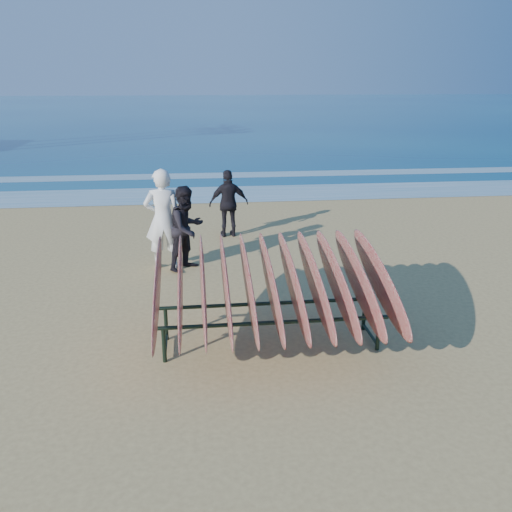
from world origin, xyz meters
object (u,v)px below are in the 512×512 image
object	(u,v)px
surfboard_rack	(271,284)
person_white	(163,219)
person_dark_a	(187,228)
person_dark_b	(229,204)

from	to	relation	value
surfboard_rack	person_white	bearing A→B (deg)	114.93
person_white	person_dark_a	bearing A→B (deg)	163.48
surfboard_rack	person_dark_b	size ratio (longest dim) A/B	2.01
surfboard_rack	person_dark_b	distance (m)	5.60
person_dark_b	surfboard_rack	bearing A→B (deg)	86.56
surfboard_rack	person_dark_b	bearing A→B (deg)	92.08
surfboard_rack	person_white	distance (m)	3.87
person_white	surfboard_rack	bearing A→B (deg)	114.78
person_dark_a	person_dark_b	bearing A→B (deg)	21.68
person_dark_a	person_dark_b	size ratio (longest dim) A/B	1.05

